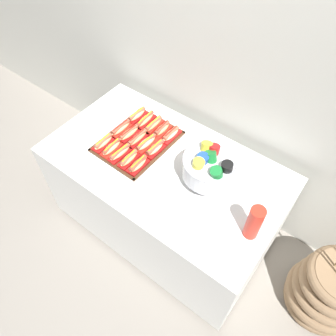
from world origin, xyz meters
name	(u,v)px	position (x,y,z in m)	size (l,w,h in m)	color
ground_plane	(165,223)	(0.00, 0.00, 0.00)	(10.00, 10.00, 0.00)	gray
back_wall	(222,47)	(0.00, 0.57, 1.30)	(6.00, 0.10, 2.60)	beige
buffet_table	(165,195)	(0.00, 0.00, 0.40)	(1.55, 0.87, 0.77)	white
floor_vase	(329,289)	(1.21, 0.15, 0.24)	(0.50, 0.50, 1.05)	#896B4C
serving_tray	(138,141)	(-0.25, 0.04, 0.77)	(0.41, 0.53, 0.01)	#472B19
hot_dog_0	(103,142)	(-0.41, -0.12, 0.80)	(0.07, 0.17, 0.06)	#B21414
hot_dog_1	(112,148)	(-0.33, -0.12, 0.80)	(0.07, 0.17, 0.06)	red
hot_dog_2	(120,153)	(-0.26, -0.13, 0.80)	(0.07, 0.18, 0.06)	#B21414
hot_dog_3	(129,159)	(-0.18, -0.13, 0.80)	(0.07, 0.16, 0.06)	#B21414
hot_dog_4	(138,165)	(-0.11, -0.13, 0.80)	(0.07, 0.16, 0.06)	#B21414
hot_dog_5	(121,128)	(-0.40, 0.04, 0.80)	(0.07, 0.18, 0.06)	red
hot_dog_6	(129,133)	(-0.33, 0.04, 0.80)	(0.08, 0.18, 0.06)	#B21414
hot_dog_7	(137,138)	(-0.25, 0.04, 0.80)	(0.06, 0.18, 0.06)	#B21414
hot_dog_8	(146,143)	(-0.18, 0.04, 0.80)	(0.08, 0.18, 0.06)	red
hot_dog_9	(155,149)	(-0.10, 0.04, 0.80)	(0.07, 0.15, 0.06)	#B21414
hot_dog_10	(137,115)	(-0.40, 0.21, 0.80)	(0.07, 0.16, 0.06)	#B21414
hot_dog_11	(145,120)	(-0.33, 0.21, 0.80)	(0.07, 0.18, 0.06)	#B21414
hot_dog_12	(153,125)	(-0.25, 0.20, 0.80)	(0.06, 0.18, 0.06)	red
hot_dog_13	(162,129)	(-0.18, 0.20, 0.80)	(0.07, 0.16, 0.06)	red
hot_dog_14	(171,134)	(-0.10, 0.20, 0.80)	(0.07, 0.16, 0.06)	red
punch_bowl	(210,167)	(0.30, 0.04, 0.91)	(0.32, 0.32, 0.26)	silver
cup_stack	(254,223)	(0.67, -0.11, 0.88)	(0.08, 0.08, 0.23)	red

